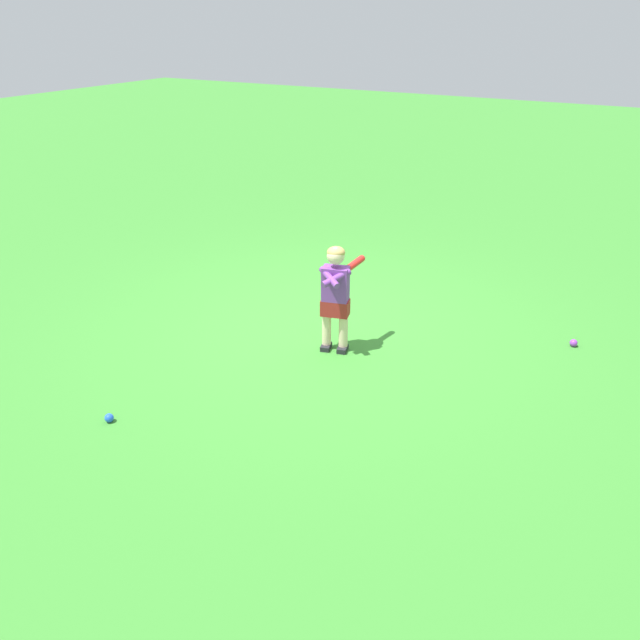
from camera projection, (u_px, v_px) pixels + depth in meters
The scene contains 4 objects.
ground_plane at pixel (319, 325), 7.04m from camera, with size 40.00×40.00×0.00m, color #38842D.
child_batter at pixel (336, 289), 6.27m from camera, with size 0.32×0.63×1.08m.
play_ball_far_right at pixel (574, 343), 6.59m from camera, with size 0.08×0.08×0.08m, color purple.
play_ball_behind_batter at pixel (109, 418), 5.39m from camera, with size 0.08×0.08×0.08m, color blue.
Camera 1 is at (-3.13, 5.49, 3.10)m, focal length 36.66 mm.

